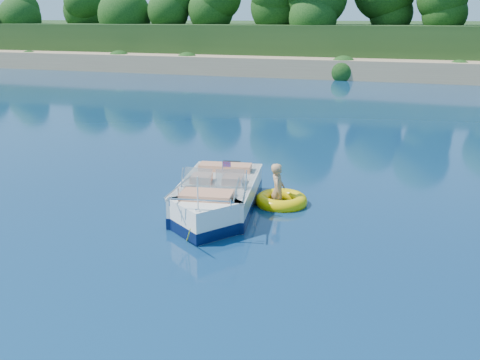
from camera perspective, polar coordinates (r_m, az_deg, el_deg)
The scene contains 6 objects.
ground at distance 10.78m, azimuth -18.07°, elevation -9.62°, with size 160.00×160.00×0.00m, color #091E41.
shoreline at distance 71.73m, azimuth 14.14°, elevation 13.56°, with size 170.00×59.00×6.00m.
treeline at distance 49.00m, azimuth 12.14°, elevation 17.67°, with size 150.00×7.12×8.19m.
motorboat at distance 13.30m, azimuth -2.54°, elevation -2.09°, with size 2.35×5.04×1.69m.
tow_tube at distance 13.96m, azimuth 4.43°, elevation -2.22°, with size 1.56×1.56×0.36m.
boy at distance 14.04m, azimuth 4.01°, elevation -2.49°, with size 0.56×0.37×1.55m, color tan.
Camera 1 is at (6.04, -7.60, 4.68)m, focal length 40.00 mm.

